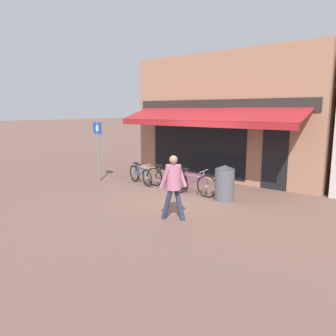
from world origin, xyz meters
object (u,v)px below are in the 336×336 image
bicycle_purple (193,183)px  litter_bin (225,183)px  pedestrian_adult (173,181)px  bicycle_black (166,178)px  parking_sign (98,144)px  bicycle_blue (140,175)px

bicycle_purple → litter_bin: litter_bin is taller
bicycle_purple → pedestrian_adult: (0.98, -2.29, 0.60)m
bicycle_purple → litter_bin: size_ratio=1.62×
bicycle_black → parking_sign: parking_sign is taller
bicycle_blue → bicycle_black: size_ratio=0.91×
pedestrian_adult → parking_sign: bearing=161.9°
bicycle_blue → pedestrian_adult: pedestrian_adult is taller
litter_bin → parking_sign: bearing=-173.3°
bicycle_purple → bicycle_blue: bearing=174.1°
bicycle_purple → pedestrian_adult: pedestrian_adult is taller
bicycle_black → parking_sign: 3.07m
bicycle_purple → litter_bin: (1.11, 0.10, 0.16)m
bicycle_blue → bicycle_black: bearing=20.6°
bicycle_blue → parking_sign: 2.04m
bicycle_purple → litter_bin: 1.13m
litter_bin → bicycle_purple: bearing=-175.1°
litter_bin → parking_sign: parking_sign is taller
bicycle_black → litter_bin: (2.37, -0.07, 0.18)m
bicycle_black → parking_sign: size_ratio=0.75×
bicycle_blue → bicycle_purple: (2.44, -0.11, 0.04)m
bicycle_black → bicycle_purple: size_ratio=0.99×
bicycle_blue → bicycle_black: (1.19, 0.06, 0.02)m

